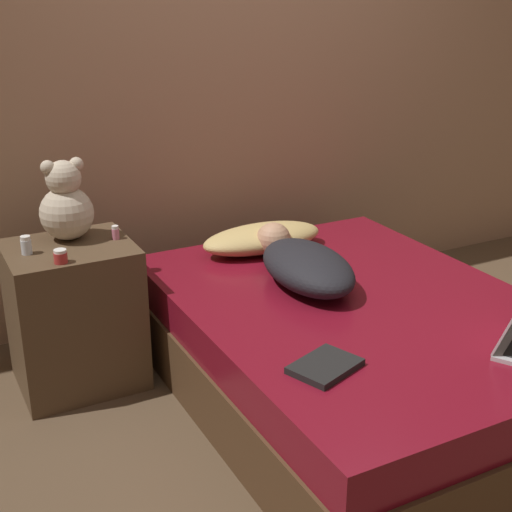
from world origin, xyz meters
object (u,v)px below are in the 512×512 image
object	(u,v)px
teddy_bear	(66,205)
bottle_red	(61,256)
bottle_clear	(26,245)
pillow	(262,238)
bottle_pink	(115,233)
person_lying	(304,263)
book	(325,366)

from	to	relation	value
teddy_bear	bottle_red	size ratio (longest dim) A/B	6.27
bottle_clear	teddy_bear	bearing A→B (deg)	28.24
pillow	bottle_pink	distance (m)	0.75
teddy_bear	bottle_red	distance (m)	0.31
bottle_red	bottle_clear	xyz separation A→B (m)	(-0.10, 0.16, 0.01)
teddy_bear	bottle_clear	distance (m)	0.25
person_lying	pillow	bearing A→B (deg)	92.46
person_lying	teddy_bear	xyz separation A→B (m)	(-0.89, 0.48, 0.26)
teddy_bear	book	bearing A→B (deg)	-64.29
bottle_clear	person_lying	bearing A→B (deg)	-19.01
book	person_lying	bearing A→B (deg)	64.43
teddy_bear	book	world-z (taller)	teddy_bear
book	pillow	bearing A→B (deg)	72.45
bottle_red	book	size ratio (longest dim) A/B	0.20
teddy_bear	bottle_pink	distance (m)	0.24
person_lying	book	world-z (taller)	person_lying
pillow	bottle_clear	world-z (taller)	bottle_clear
book	teddy_bear	bearing A→B (deg)	115.71
bottle_clear	book	distance (m)	1.32
pillow	person_lying	xyz separation A→B (m)	(-0.02, -0.42, 0.02)
teddy_bear	book	size ratio (longest dim) A/B	1.27
pillow	book	distance (m)	1.16
person_lying	bottle_pink	size ratio (longest dim) A/B	12.70
person_lying	bottle_pink	xyz separation A→B (m)	(-0.71, 0.38, 0.14)
book	bottle_pink	bearing A→B (deg)	109.81
bottle_clear	book	bearing A→B (deg)	-54.41
pillow	bottle_red	distance (m)	1.04
person_lying	bottle_clear	bearing A→B (deg)	166.42
teddy_bear	pillow	bearing A→B (deg)	-3.73
teddy_bear	bottle_clear	bearing A→B (deg)	-151.76
person_lying	bottle_pink	bearing A→B (deg)	157.18
bottle_pink	book	bearing A→B (deg)	-70.19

